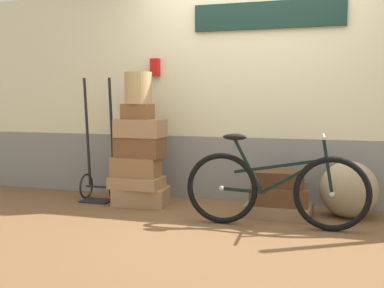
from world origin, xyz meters
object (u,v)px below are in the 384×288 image
object	(u,v)px
suitcase_3	(140,147)
wicker_basket	(138,88)
suitcase_2	(136,167)
suitcase_8	(280,178)
burlap_sack	(349,189)
suitcase_1	(137,182)
suitcase_6	(279,209)
suitcase_0	(141,196)
bicycle	(275,189)
luggage_trolley	(100,172)
suitcase_5	(138,112)
suitcase_7	(279,194)
suitcase_4	(140,128)

from	to	relation	value
suitcase_3	wicker_basket	distance (m)	0.64
suitcase_2	suitcase_8	size ratio (longest dim) A/B	1.06
suitcase_2	burlap_sack	bearing A→B (deg)	1.99
suitcase_1	suitcase_6	distance (m)	1.54
wicker_basket	suitcase_8	bearing A→B (deg)	-0.89
suitcase_0	bicycle	xyz separation A→B (m)	(1.49, -0.45, 0.26)
suitcase_2	luggage_trolley	xyz separation A→B (m)	(-0.50, 0.10, -0.10)
suitcase_2	wicker_basket	bearing A→B (deg)	8.28
suitcase_1	suitcase_2	world-z (taller)	suitcase_2
suitcase_3	wicker_basket	bearing A→B (deg)	-156.87
suitcase_8	wicker_basket	size ratio (longest dim) A/B	1.41
suitcase_5	burlap_sack	distance (m)	2.30
suitcase_6	bicycle	size ratio (longest dim) A/B	0.39
suitcase_1	suitcase_2	distance (m)	0.17
suitcase_3	suitcase_6	bearing A→B (deg)	2.04
suitcase_7	luggage_trolley	size ratio (longest dim) A/B	0.40
suitcase_7	bicycle	xyz separation A→B (m)	(-0.00, -0.45, 0.14)
burlap_sack	suitcase_3	bearing A→B (deg)	-177.49
suitcase_4	suitcase_5	xyz separation A→B (m)	(-0.02, -0.03, 0.18)
suitcase_5	luggage_trolley	world-z (taller)	luggage_trolley
suitcase_3	suitcase_7	bearing A→B (deg)	2.82
suitcase_0	suitcase_4	xyz separation A→B (m)	(0.00, -0.00, 0.75)
luggage_trolley	burlap_sack	size ratio (longest dim) A/B	2.51
suitcase_7	burlap_sack	world-z (taller)	burlap_sack
suitcase_5	luggage_trolley	xyz separation A→B (m)	(-0.53, 0.12, -0.70)
wicker_basket	suitcase_0	bearing A→B (deg)	25.94
wicker_basket	burlap_sack	xyz separation A→B (m)	(2.17, 0.10, -1.00)
suitcase_5	luggage_trolley	bearing A→B (deg)	171.96
suitcase_8	burlap_sack	distance (m)	0.67
luggage_trolley	burlap_sack	xyz separation A→B (m)	(2.70, 0.00, -0.05)
suitcase_2	suitcase_3	size ratio (longest dim) A/B	0.99
suitcase_0	burlap_sack	xyz separation A→B (m)	(2.15, 0.09, 0.18)
suitcase_1	bicycle	bearing A→B (deg)	-13.62
suitcase_2	suitcase_3	distance (m)	0.22
suitcase_5	luggage_trolley	distance (m)	0.89
suitcase_0	luggage_trolley	world-z (taller)	luggage_trolley
suitcase_4	suitcase_7	distance (m)	1.62
suitcase_2	suitcase_4	world-z (taller)	suitcase_4
suitcase_5	suitcase_6	bearing A→B (deg)	4.79
suitcase_1	suitcase_6	size ratio (longest dim) A/B	0.88
suitcase_1	suitcase_4	world-z (taller)	suitcase_4
suitcase_1	suitcase_0	bearing A→B (deg)	43.78
suitcase_6	wicker_basket	distance (m)	1.93
suitcase_4	suitcase_8	xyz separation A→B (m)	(1.49, -0.03, -0.47)
suitcase_3	suitcase_5	xyz separation A→B (m)	(-0.01, -0.03, 0.39)
suitcase_1	suitcase_7	distance (m)	1.53
suitcase_3	burlap_sack	size ratio (longest dim) A/B	0.92
suitcase_4	luggage_trolley	size ratio (longest dim) A/B	0.36
wicker_basket	luggage_trolley	bearing A→B (deg)	169.66
suitcase_5	suitcase_8	world-z (taller)	suitcase_5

